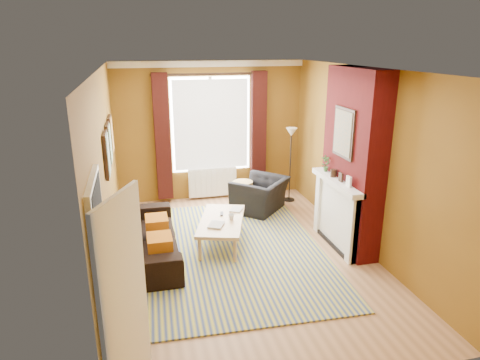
# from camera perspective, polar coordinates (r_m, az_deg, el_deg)

# --- Properties ---
(ground) EXTENTS (5.50, 5.50, 0.00)m
(ground) POSITION_cam_1_polar(r_m,az_deg,el_deg) (6.69, 0.52, -10.06)
(ground) COLOR #986B45
(ground) RESTS_ON ground
(room_walls) EXTENTS (3.82, 5.54, 2.83)m
(room_walls) POSITION_cam_1_polar(r_m,az_deg,el_deg) (6.60, 5.34, 2.41)
(room_walls) COLOR brown
(room_walls) RESTS_ON ground
(striped_rug) EXTENTS (3.00, 4.05, 0.02)m
(striped_rug) POSITION_cam_1_polar(r_m,az_deg,el_deg) (6.83, -1.32, -9.36)
(striped_rug) COLOR navy
(striped_rug) RESTS_ON ground
(sofa) EXTENTS (0.87, 2.20, 0.64)m
(sofa) POSITION_cam_1_polar(r_m,az_deg,el_deg) (6.71, -12.20, -7.36)
(sofa) COLOR black
(sofa) RESTS_ON ground
(armchair) EXTENTS (1.31, 1.32, 0.65)m
(armchair) POSITION_cam_1_polar(r_m,az_deg,el_deg) (8.27, 2.69, -2.01)
(armchair) COLOR black
(armchair) RESTS_ON ground
(coffee_table) EXTENTS (1.03, 1.46, 0.44)m
(coffee_table) POSITION_cam_1_polar(r_m,az_deg,el_deg) (6.88, -2.47, -5.63)
(coffee_table) COLOR tan
(coffee_table) RESTS_ON ground
(wicker_stool) EXTENTS (0.52, 0.52, 0.49)m
(wicker_stool) POSITION_cam_1_polar(r_m,az_deg,el_deg) (8.59, 0.39, -1.76)
(wicker_stool) COLOR olive
(wicker_stool) RESTS_ON ground
(floor_lamp) EXTENTS (0.26, 0.26, 1.53)m
(floor_lamp) POSITION_cam_1_polar(r_m,az_deg,el_deg) (8.62, 6.82, 4.82)
(floor_lamp) COLOR black
(floor_lamp) RESTS_ON ground
(book_a) EXTENTS (0.32, 0.35, 0.03)m
(book_a) POSITION_cam_1_polar(r_m,az_deg,el_deg) (6.67, -4.10, -5.89)
(book_a) COLOR #999999
(book_a) RESTS_ON coffee_table
(book_b) EXTENTS (0.29, 0.32, 0.02)m
(book_b) POSITION_cam_1_polar(r_m,az_deg,el_deg) (7.25, -1.22, -3.86)
(book_b) COLOR #999999
(book_b) RESTS_ON coffee_table
(mug) EXTENTS (0.14, 0.14, 0.09)m
(mug) POSITION_cam_1_polar(r_m,az_deg,el_deg) (6.84, -1.16, -4.93)
(mug) COLOR #999999
(mug) RESTS_ON coffee_table
(tv_remote) EXTENTS (0.08, 0.16, 0.02)m
(tv_remote) POSITION_cam_1_polar(r_m,az_deg,el_deg) (7.05, -2.45, -4.51)
(tv_remote) COLOR #242427
(tv_remote) RESTS_ON coffee_table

